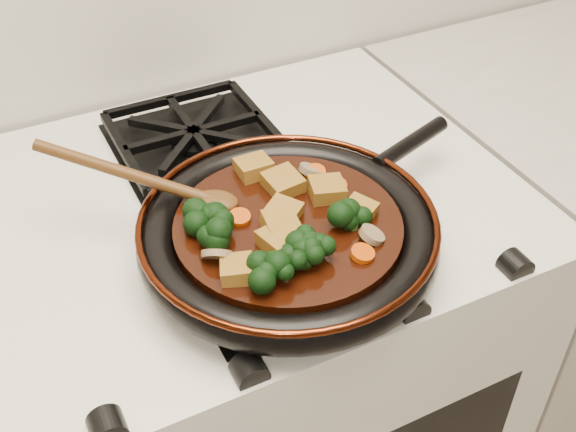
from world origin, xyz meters
name	(u,v)px	position (x,y,z in m)	size (l,w,h in m)	color
stove	(245,398)	(0.00, 1.69, 0.45)	(0.76, 0.60, 0.90)	beige
burner_grate_front	(277,253)	(0.00, 1.55, 0.91)	(0.23, 0.23, 0.03)	black
burner_grate_back	(194,137)	(0.00, 1.83, 0.91)	(0.23, 0.23, 0.03)	black
skillet	(289,232)	(0.02, 1.55, 0.94)	(0.47, 0.36, 0.05)	black
braising_sauce	(288,230)	(0.01, 1.55, 0.95)	(0.27, 0.27, 0.02)	black
tofu_cube_0	(360,210)	(0.10, 1.52, 0.97)	(0.03, 0.03, 0.02)	brown
tofu_cube_1	(284,212)	(0.01, 1.56, 0.97)	(0.04, 0.03, 0.02)	brown
tofu_cube_2	(283,184)	(0.04, 1.61, 0.97)	(0.04, 0.04, 0.02)	brown
tofu_cube_3	(280,226)	(0.00, 1.54, 0.97)	(0.04, 0.04, 0.02)	brown
tofu_cube_4	(281,241)	(-0.01, 1.51, 0.97)	(0.04, 0.05, 0.02)	brown
tofu_cube_5	(254,168)	(0.02, 1.65, 0.97)	(0.04, 0.04, 0.02)	brown
tofu_cube_6	(237,270)	(-0.07, 1.50, 0.97)	(0.03, 0.04, 0.02)	brown
tofu_cube_7	(327,190)	(0.08, 1.57, 0.97)	(0.04, 0.04, 0.02)	brown
broccoli_floret_0	(314,253)	(0.01, 1.48, 0.97)	(0.06, 0.06, 0.05)	black
broccoli_floret_1	(306,246)	(0.01, 1.49, 0.97)	(0.06, 0.06, 0.06)	black
broccoli_floret_2	(300,257)	(-0.01, 1.48, 0.97)	(0.06, 0.06, 0.05)	black
broccoli_floret_3	(269,272)	(-0.05, 1.47, 0.97)	(0.06, 0.06, 0.05)	black
broccoli_floret_4	(353,222)	(0.08, 1.51, 0.97)	(0.06, 0.06, 0.05)	black
broccoli_floret_5	(201,218)	(-0.08, 1.59, 0.97)	(0.06, 0.06, 0.05)	black
broccoli_floret_6	(217,238)	(-0.08, 1.55, 0.97)	(0.06, 0.06, 0.05)	black
broccoli_floret_7	(219,226)	(-0.06, 1.57, 0.97)	(0.06, 0.06, 0.05)	black
carrot_coin_0	(315,173)	(0.09, 1.61, 0.96)	(0.03, 0.03, 0.01)	#BE3F05
carrot_coin_1	(256,265)	(-0.05, 1.50, 0.96)	(0.03, 0.03, 0.01)	#BE3F05
carrot_coin_2	(240,217)	(-0.04, 1.58, 0.96)	(0.03, 0.03, 0.01)	#BE3F05
carrot_coin_3	(335,185)	(0.09, 1.58, 0.96)	(0.03, 0.03, 0.01)	#BE3F05
carrot_coin_4	(216,221)	(-0.06, 1.58, 0.96)	(0.03, 0.03, 0.01)	#BE3F05
carrot_coin_5	(362,254)	(0.06, 1.46, 0.96)	(0.03, 0.03, 0.01)	#BE3F05
mushroom_slice_0	(217,255)	(-0.08, 1.53, 0.97)	(0.04, 0.04, 0.01)	#7B6647
mushroom_slice_1	(311,170)	(0.08, 1.62, 0.97)	(0.03, 0.03, 0.01)	#7B6647
mushroom_slice_2	(372,235)	(0.09, 1.48, 0.97)	(0.03, 0.03, 0.01)	#7B6647
wooden_spoon	(166,186)	(-0.10, 1.65, 0.98)	(0.13, 0.11, 0.23)	#4B2C10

